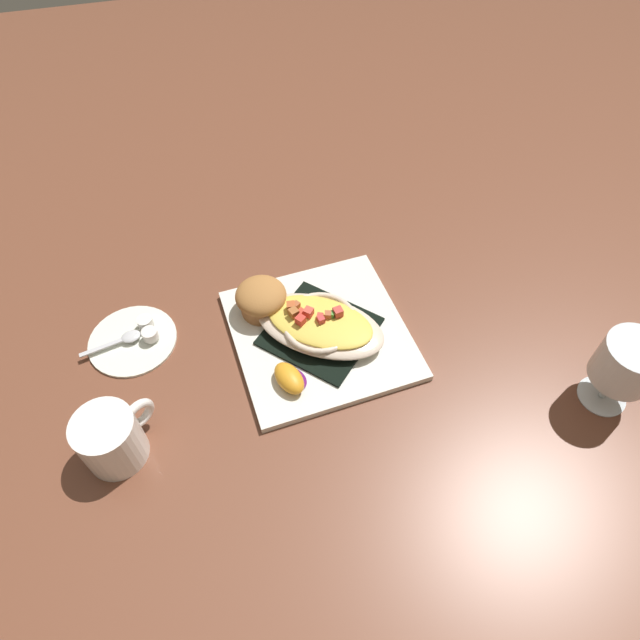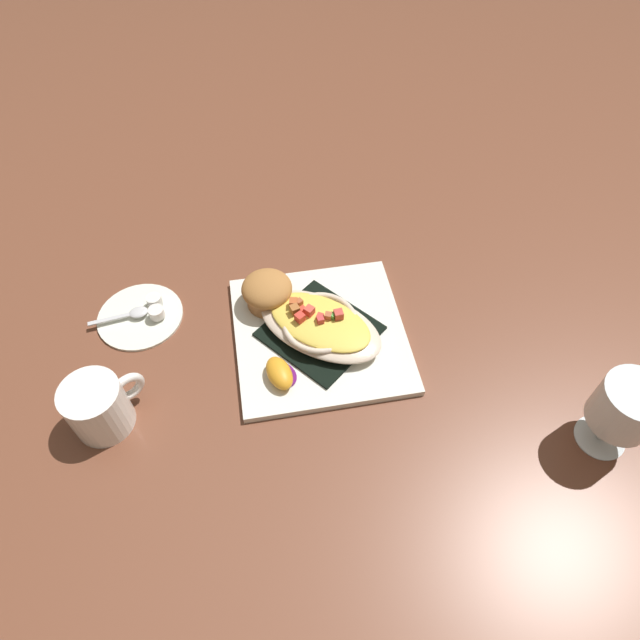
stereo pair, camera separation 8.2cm
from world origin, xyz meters
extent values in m
plane|color=brown|center=(0.00, 0.00, 0.00)|extent=(2.60, 2.60, 0.00)
cube|color=white|center=(0.00, 0.00, 0.01)|extent=(0.28, 0.28, 0.01)
cube|color=black|center=(0.00, 0.00, 0.01)|extent=(0.21, 0.21, 0.00)
ellipsoid|color=beige|center=(0.00, 0.00, 0.03)|extent=(0.21, 0.23, 0.02)
torus|color=beige|center=(0.00, 0.00, 0.04)|extent=(0.16, 0.16, 0.01)
ellipsoid|color=#EAC74B|center=(0.00, 0.00, 0.04)|extent=(0.17, 0.19, 0.01)
cube|color=#B25837|center=(0.00, 0.01, 0.05)|extent=(0.01, 0.01, 0.01)
cube|color=#BA5327|center=(-0.03, -0.04, 0.05)|extent=(0.01, 0.01, 0.01)
cube|color=red|center=(0.00, -0.03, 0.05)|extent=(0.02, 0.02, 0.01)
cube|color=#A8552F|center=(-0.03, -0.03, 0.05)|extent=(0.01, 0.01, 0.01)
cube|color=#CC3D3C|center=(0.01, 0.00, 0.05)|extent=(0.01, 0.01, 0.01)
cube|color=#CD4033|center=(0.00, 0.00, 0.05)|extent=(0.01, 0.01, 0.01)
cube|color=#D84A3A|center=(-0.01, -0.01, 0.05)|extent=(0.02, 0.02, 0.01)
cube|color=red|center=(-0.02, -0.02, 0.05)|extent=(0.01, 0.01, 0.01)
cube|color=#AA602D|center=(-0.02, -0.04, 0.05)|extent=(0.02, 0.02, 0.01)
cube|color=#4EA13E|center=(0.00, 0.02, 0.05)|extent=(0.01, 0.01, 0.01)
cube|color=#C84239|center=(0.00, 0.03, 0.05)|extent=(0.01, 0.01, 0.01)
cylinder|color=#A96A3A|center=(-0.07, -0.08, 0.02)|extent=(0.07, 0.07, 0.03)
ellipsoid|color=#AC7039|center=(-0.07, -0.08, 0.05)|extent=(0.08, 0.08, 0.04)
ellipsoid|color=#4C0F23|center=(-0.07, -0.08, 0.05)|extent=(0.03, 0.03, 0.01)
ellipsoid|color=#5E1663|center=(0.07, -0.06, 0.01)|extent=(0.06, 0.06, 0.01)
ellipsoid|color=orange|center=(0.08, -0.07, 0.02)|extent=(0.07, 0.05, 0.03)
cylinder|color=white|center=(0.12, -0.31, 0.04)|extent=(0.08, 0.08, 0.08)
torus|color=white|center=(0.09, -0.27, 0.04)|extent=(0.04, 0.05, 0.05)
cylinder|color=#4C2D14|center=(0.12, -0.31, 0.02)|extent=(0.07, 0.07, 0.03)
cylinder|color=white|center=(0.21, 0.36, 0.00)|extent=(0.07, 0.07, 0.00)
cylinder|color=white|center=(0.21, 0.36, 0.03)|extent=(0.01, 0.01, 0.05)
cylinder|color=white|center=(0.21, 0.36, 0.09)|extent=(0.08, 0.08, 0.07)
cylinder|color=silver|center=(0.21, 0.36, 0.07)|extent=(0.07, 0.07, 0.03)
cylinder|color=white|center=(-0.06, -0.28, 0.00)|extent=(0.13, 0.13, 0.01)
ellipsoid|color=silver|center=(-0.06, -0.28, 0.01)|extent=(0.03, 0.03, 0.01)
cube|color=silver|center=(-0.05, -0.32, 0.01)|extent=(0.02, 0.07, 0.00)
cylinder|color=white|center=(-0.06, -0.25, 0.02)|extent=(0.02, 0.02, 0.02)
cylinder|color=white|center=(-0.08, -0.26, 0.02)|extent=(0.02, 0.02, 0.02)
camera|label=1|loc=(0.49, -0.13, 0.69)|focal=31.02mm
camera|label=2|loc=(0.50, -0.05, 0.69)|focal=31.02mm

